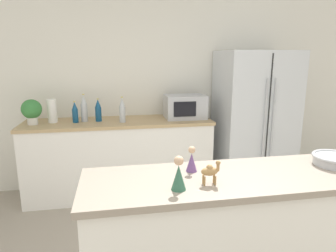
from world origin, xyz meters
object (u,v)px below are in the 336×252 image
(back_bottle_0, at_px, (122,110))
(back_bottle_2, at_px, (75,112))
(microwave, at_px, (185,107))
(back_bottle_3, at_px, (98,111))
(refrigerator, at_px, (254,121))
(wise_man_figurine_crimson, at_px, (192,161))
(back_bottle_1, at_px, (84,108))
(camel_figurine, at_px, (210,171))
(potted_plant, at_px, (32,110))
(fruit_bowl, at_px, (335,159))
(paper_towel_roll, at_px, (52,111))
(wise_man_figurine_blue, at_px, (179,175))

(back_bottle_0, height_order, back_bottle_2, back_bottle_0)
(microwave, distance_m, back_bottle_2, 1.28)
(microwave, distance_m, back_bottle_3, 1.03)
(refrigerator, height_order, wise_man_figurine_crimson, refrigerator)
(back_bottle_1, xyz_separation_m, camel_figurine, (0.80, -2.17, 0.02))
(potted_plant, distance_m, microwave, 1.74)
(back_bottle_3, relative_size, wise_man_figurine_crimson, 1.82)
(fruit_bowl, bearing_deg, refrigerator, 77.04)
(paper_towel_roll, height_order, back_bottle_0, back_bottle_0)
(back_bottle_0, height_order, wise_man_figurine_blue, back_bottle_0)
(paper_towel_roll, xyz_separation_m, wise_man_figurine_blue, (0.98, -2.20, 0.04))
(wise_man_figurine_blue, bearing_deg, back_bottle_1, 105.97)
(back_bottle_2, bearing_deg, potted_plant, -176.80)
(back_bottle_1, xyz_separation_m, fruit_bowl, (1.61, -2.03, -0.02))
(refrigerator, height_order, back_bottle_0, refrigerator)
(microwave, xyz_separation_m, back_bottle_1, (-1.19, 0.01, 0.01))
(camel_figurine, bearing_deg, wise_man_figurine_blue, -169.40)
(back_bottle_2, relative_size, wise_man_figurine_crimson, 1.68)
(refrigerator, height_order, microwave, refrigerator)
(camel_figurine, bearing_deg, back_bottle_1, 110.21)
(wise_man_figurine_crimson, bearing_deg, back_bottle_2, 113.67)
(potted_plant, relative_size, wise_man_figurine_crimson, 1.93)
(refrigerator, xyz_separation_m, back_bottle_0, (-1.63, -0.03, 0.19))
(paper_towel_roll, relative_size, wise_man_figurine_blue, 1.56)
(back_bottle_1, distance_m, wise_man_figurine_blue, 2.29)
(potted_plant, bearing_deg, wise_man_figurine_blue, -61.07)
(camel_figurine, distance_m, wise_man_figurine_blue, 0.17)
(paper_towel_roll, distance_m, back_bottle_0, 0.79)
(potted_plant, distance_m, back_bottle_2, 0.45)
(refrigerator, bearing_deg, fruit_bowl, -102.96)
(fruit_bowl, bearing_deg, back_bottle_1, 128.37)
(microwave, height_order, wise_man_figurine_blue, microwave)
(microwave, xyz_separation_m, back_bottle_2, (-1.28, -0.03, -0.02))
(back_bottle_1, bearing_deg, paper_towel_roll, 179.41)
(paper_towel_roll, height_order, back_bottle_2, paper_towel_roll)
(wise_man_figurine_blue, xyz_separation_m, wise_man_figurine_crimson, (0.12, 0.22, -0.01))
(fruit_bowl, xyz_separation_m, wise_man_figurine_crimson, (-0.86, 0.06, 0.03))
(back_bottle_1, relative_size, fruit_bowl, 1.25)
(back_bottle_3, distance_m, camel_figurine, 2.24)
(potted_plant, relative_size, back_bottle_2, 1.15)
(back_bottle_2, xyz_separation_m, camel_figurine, (0.89, -2.12, 0.06))
(refrigerator, height_order, back_bottle_1, refrigerator)
(paper_towel_roll, bearing_deg, wise_man_figurine_crimson, -60.94)
(refrigerator, bearing_deg, back_bottle_3, 177.76)
(potted_plant, bearing_deg, microwave, 1.97)
(refrigerator, distance_m, back_bottle_0, 1.64)
(refrigerator, relative_size, wise_man_figurine_crimson, 11.82)
(refrigerator, height_order, paper_towel_roll, refrigerator)
(potted_plant, bearing_deg, camel_figurine, -57.33)
(refrigerator, height_order, fruit_bowl, refrigerator)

